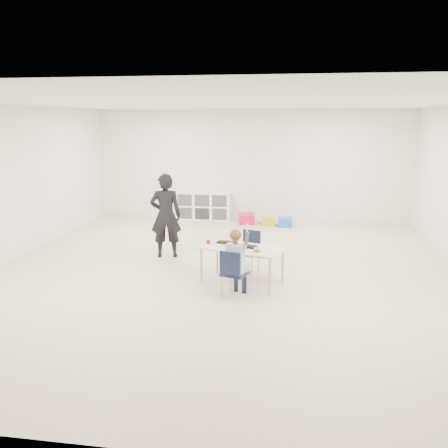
% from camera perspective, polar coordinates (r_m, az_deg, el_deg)
% --- Properties ---
extents(room, '(9.00, 9.02, 2.80)m').
position_cam_1_polar(room, '(7.76, -0.05, 4.07)').
color(room, '#C4B497').
rests_on(room, ground).
extents(table, '(1.43, 1.03, 0.59)m').
position_cam_1_polar(table, '(7.45, 2.14, -4.97)').
color(table, beige).
rests_on(table, ground).
extents(chair_near, '(0.43, 0.42, 0.71)m').
position_cam_1_polar(chair_near, '(6.91, 1.29, -5.90)').
color(chair_near, black).
rests_on(chair_near, ground).
extents(chair_far, '(0.43, 0.42, 0.71)m').
position_cam_1_polar(chair_far, '(7.97, 2.88, -3.42)').
color(chair_far, black).
rests_on(chair_far, ground).
extents(child, '(0.60, 0.60, 1.11)m').
position_cam_1_polar(child, '(6.85, 1.30, -4.28)').
color(child, '#ACC9E9').
rests_on(child, chair_near).
extents(lunch_tray_near, '(0.26, 0.22, 0.03)m').
position_cam_1_polar(lunch_tray_near, '(7.37, 3.01, -2.71)').
color(lunch_tray_near, black).
rests_on(lunch_tray_near, table).
extents(lunch_tray_far, '(0.26, 0.22, 0.03)m').
position_cam_1_polar(lunch_tray_far, '(7.61, 0.09, -2.20)').
color(lunch_tray_far, black).
rests_on(lunch_tray_far, table).
extents(milk_carton, '(0.09, 0.09, 0.10)m').
position_cam_1_polar(milk_carton, '(7.28, 1.80, -2.62)').
color(milk_carton, white).
rests_on(milk_carton, table).
extents(bread_roll, '(0.09, 0.09, 0.07)m').
position_cam_1_polar(bread_roll, '(7.15, 3.97, -3.04)').
color(bread_roll, tan).
rests_on(bread_roll, table).
extents(apple_near, '(0.07, 0.07, 0.07)m').
position_cam_1_polar(apple_near, '(7.47, 1.57, -2.33)').
color(apple_near, maroon).
rests_on(apple_near, table).
extents(apple_far, '(0.07, 0.07, 0.07)m').
position_cam_1_polar(apple_far, '(7.56, -1.88, -2.15)').
color(apple_far, maroon).
rests_on(apple_far, table).
extents(cubby_shelf, '(1.40, 0.40, 0.70)m').
position_cam_1_polar(cubby_shelf, '(12.29, -2.49, 2.20)').
color(cubby_shelf, white).
rests_on(cubby_shelf, ground).
extents(adult, '(0.64, 0.49, 1.57)m').
position_cam_1_polar(adult, '(8.87, -7.03, 1.02)').
color(adult, black).
rests_on(adult, ground).
extents(bin_red, '(0.45, 0.54, 0.24)m').
position_cam_1_polar(bin_red, '(11.83, 2.73, 0.65)').
color(bin_red, red).
rests_on(bin_red, ground).
extents(bin_yellow, '(0.35, 0.43, 0.20)m').
position_cam_1_polar(bin_yellow, '(11.73, 5.38, 0.42)').
color(bin_yellow, gold).
rests_on(bin_yellow, ground).
extents(bin_blue, '(0.34, 0.43, 0.21)m').
position_cam_1_polar(bin_blue, '(11.59, 7.35, 0.24)').
color(bin_blue, blue).
rests_on(bin_blue, ground).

